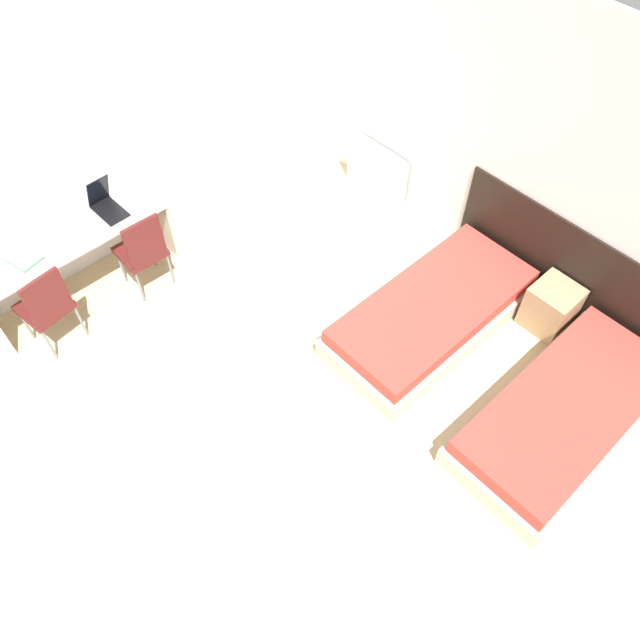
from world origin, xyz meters
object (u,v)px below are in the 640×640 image
Objects in this scene: chair_near_notebook at (46,305)px; laptop at (106,204)px; chair_near_laptop at (142,249)px; bed_near_window at (432,314)px; bed_near_door at (564,414)px; nightstand at (551,307)px.

laptop reaches higher than chair_near_notebook.
laptop reaches higher than chair_near_laptop.
chair_near_laptop is 2.57× the size of laptop.
chair_near_laptop reaches higher than bed_near_window.
bed_near_door is 2.17× the size of chair_near_notebook.
laptop is at bearing -173.44° from chair_near_laptop.
chair_near_laptop is (-3.58, -1.63, 0.34)m from bed_near_door.
chair_near_laptop and chair_near_notebook have the same top height.
bed_near_door is at bearing -49.09° from nightstand.
chair_near_laptop is 0.97m from chair_near_notebook.
laptop is (-3.30, -2.48, 0.58)m from nightstand.
bed_near_door is 3.95m from chair_near_laptop.
bed_near_door is 4.44m from chair_near_notebook.
laptop is at bearing -147.27° from bed_near_window.
chair_near_laptop is (-2.87, -2.45, 0.28)m from nightstand.
chair_near_notebook is (-2.87, -3.41, 0.28)m from nightstand.
nightstand is 1.29× the size of laptop.
bed_near_window is 1.00× the size of bed_near_door.
bed_near_door is at bearing 28.15° from chair_near_notebook.
bed_near_window is 5.56× the size of laptop.
bed_near_window is 2.73m from chair_near_laptop.
nightstand reaches higher than bed_near_window.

